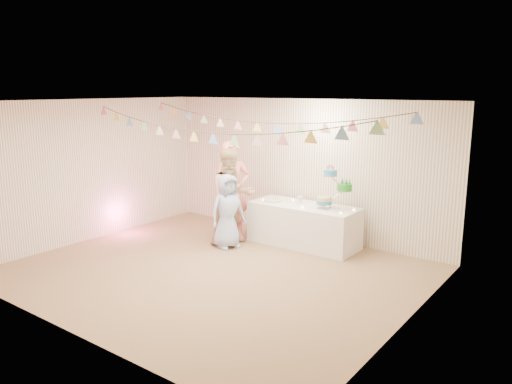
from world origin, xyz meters
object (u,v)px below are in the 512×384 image
Objects in this scene: table at (304,225)px; cake_stand at (333,188)px; person_adult_b at (232,197)px; person_child at (228,211)px; person_adult_a at (232,191)px.

cake_stand is (0.55, 0.05, 0.73)m from table.
table is 2.78× the size of cake_stand.
person_child is (0.09, -0.23, -0.21)m from person_adult_b.
person_adult_b reaches higher than table.
table is 1.07× the size of person_adult_a.
person_adult_a is 1.39× the size of person_child.
cake_stand is at bearing -33.42° from person_adult_b.
person_adult_a is at bearing 71.75° from person_adult_b.
person_child is (0.25, -0.43, -0.26)m from person_adult_a.
person_adult_a is (-1.81, -0.54, -0.18)m from cake_stand.
cake_stand is 0.39× the size of person_adult_a.
table is at bearing -26.20° from person_child.
table is at bearing -29.96° from person_adult_a.
cake_stand is at bearing 5.19° from table.
cake_stand is 0.41× the size of person_adult_b.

